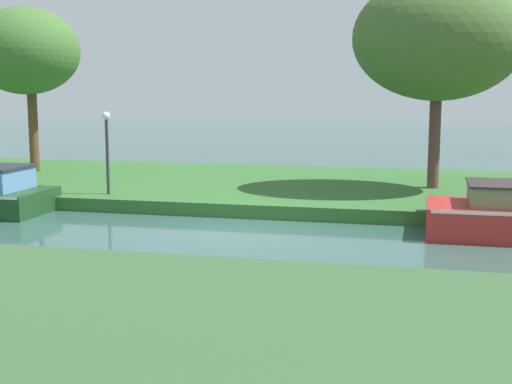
{
  "coord_description": "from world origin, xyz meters",
  "views": [
    {
      "loc": [
        4.67,
        -16.83,
        3.68
      ],
      "look_at": [
        0.37,
        1.2,
        0.9
      ],
      "focal_mm": 49.3,
      "sensor_mm": 36.0,
      "label": 1
    }
  ],
  "objects": [
    {
      "name": "willow_tree_centre",
      "position": [
        5.03,
        6.2,
        5.18
      ],
      "size": [
        5.35,
        4.74,
        6.75
      ],
      "color": "brown",
      "rests_on": "riverbank_far"
    },
    {
      "name": "riverbank_far",
      "position": [
        0.0,
        7.0,
        0.2
      ],
      "size": [
        72.0,
        10.0,
        0.4
      ],
      "primitive_type": "cube",
      "color": "#30632B",
      "rests_on": "ground_plane"
    },
    {
      "name": "willow_tree_left",
      "position": [
        -10.12,
        7.51,
        5.0
      ],
      "size": [
        4.1,
        4.08,
        6.27
      ],
      "color": "brown",
      "rests_on": "riverbank_far"
    },
    {
      "name": "riverbank_near",
      "position": [
        0.0,
        -9.0,
        0.2
      ],
      "size": [
        72.0,
        10.0,
        0.4
      ],
      "primitive_type": "cube",
      "color": "#355731",
      "rests_on": "ground_plane"
    },
    {
      "name": "ground_plane",
      "position": [
        0.0,
        0.0,
        0.0
      ],
      "size": [
        120.0,
        120.0,
        0.0
      ],
      "primitive_type": "plane",
      "color": "#345851"
    },
    {
      "name": "lamp_post",
      "position": [
        -4.74,
        2.98,
        2.02
      ],
      "size": [
        0.24,
        0.24,
        2.53
      ],
      "color": "#333338",
      "rests_on": "riverbank_far"
    }
  ]
}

